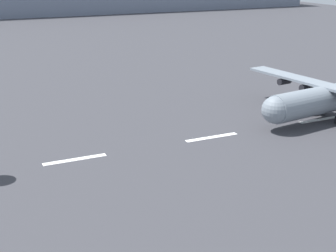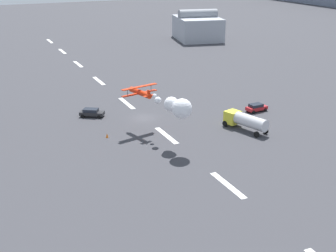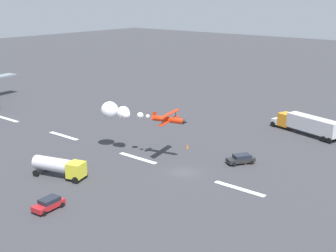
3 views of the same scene
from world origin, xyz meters
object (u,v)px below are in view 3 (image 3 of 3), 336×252
at_px(followme_car_yellow, 241,159).
at_px(airport_staff_sedan, 49,204).
at_px(traffic_cone_near, 246,162).
at_px(stunt_biplane_red, 119,112).
at_px(semi_truck_orange, 307,124).
at_px(fuel_tanker_truck, 60,166).
at_px(traffic_cone_far, 187,146).

height_order(followme_car_yellow, airport_staff_sedan, same).
relative_size(followme_car_yellow, traffic_cone_near, 6.31).
distance_m(stunt_biplane_red, semi_truck_orange, 36.79).
bearing_deg(fuel_tanker_truck, traffic_cone_near, -129.74).
relative_size(semi_truck_orange, traffic_cone_far, 19.85).
bearing_deg(traffic_cone_near, traffic_cone_far, -1.64).
height_order(stunt_biplane_red, traffic_cone_near, stunt_biplane_red).
distance_m(fuel_tanker_truck, airport_staff_sedan, 10.81).
bearing_deg(semi_truck_orange, fuel_tanker_truck, 66.33).
xyz_separation_m(stunt_biplane_red, traffic_cone_far, (-8.49, -8.32, -6.48)).
bearing_deg(semi_truck_orange, followme_car_yellow, 86.22).
bearing_deg(fuel_tanker_truck, airport_staff_sedan, 134.85).
xyz_separation_m(followme_car_yellow, traffic_cone_far, (11.29, -0.61, -0.44)).
xyz_separation_m(stunt_biplane_red, followme_car_yellow, (-19.78, -7.72, -6.05)).
bearing_deg(followme_car_yellow, airport_staff_sedan, 70.95).
height_order(semi_truck_orange, traffic_cone_far, semi_truck_orange).
relative_size(fuel_tanker_truck, airport_staff_sedan, 2.01).
bearing_deg(fuel_tanker_truck, semi_truck_orange, -113.67).
distance_m(stunt_biplane_red, traffic_cone_near, 22.92).
relative_size(semi_truck_orange, airport_staff_sedan, 3.47).
height_order(traffic_cone_near, traffic_cone_far, same).
bearing_deg(airport_staff_sedan, fuel_tanker_truck, -45.15).
bearing_deg(stunt_biplane_red, traffic_cone_far, -135.58).
bearing_deg(traffic_cone_near, fuel_tanker_truck, 50.26).
distance_m(semi_truck_orange, traffic_cone_far, 24.92).
bearing_deg(stunt_biplane_red, semi_truck_orange, -125.59).
relative_size(semi_truck_orange, traffic_cone_near, 19.85).
relative_size(followme_car_yellow, traffic_cone_far, 6.31).
bearing_deg(followme_car_yellow, fuel_tanker_truck, 51.03).
bearing_deg(followme_car_yellow, stunt_biplane_red, 21.31).
bearing_deg(traffic_cone_far, stunt_biplane_red, 44.42).
bearing_deg(stunt_biplane_red, followme_car_yellow, -158.69).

